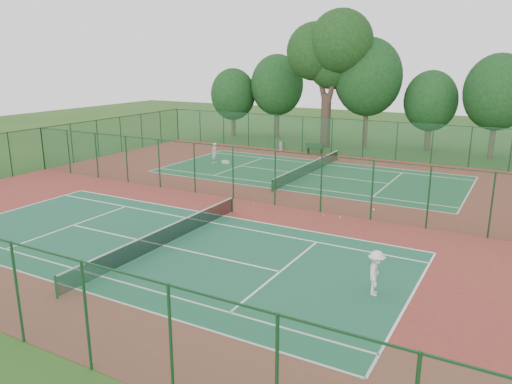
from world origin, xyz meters
TOP-DOWN VIEW (x-y plane):
  - ground at (0.00, 0.00)m, footprint 120.00×120.00m
  - red_pad at (0.00, 0.00)m, footprint 40.00×36.00m
  - court_near at (0.00, -9.00)m, footprint 23.77×10.97m
  - court_far at (0.00, 9.00)m, footprint 23.77×10.97m
  - fence_north at (0.00, 18.00)m, footprint 40.00×0.09m
  - fence_west at (-20.00, 0.00)m, footprint 0.09×36.00m
  - fence_divider at (0.00, 0.00)m, footprint 40.00×0.09m
  - tennis_net_near at (0.00, -9.00)m, footprint 0.10×12.90m
  - tennis_net_far at (0.00, 9.00)m, footprint 0.10×12.90m
  - player_near at (10.58, -9.13)m, footprint 0.90×1.28m
  - player_far at (-8.99, 8.93)m, footprint 0.45×0.67m
  - trash_bin at (-6.74, 17.60)m, footprint 0.52×0.52m
  - bench at (-3.08, 17.42)m, footprint 1.70×0.54m
  - kit_bag at (-8.06, 9.30)m, footprint 0.76×0.36m
  - stray_ball_a at (6.07, -0.52)m, footprint 0.07×0.07m
  - stray_ball_b at (5.08, -0.61)m, footprint 0.06×0.06m
  - stray_ball_c at (0.36, -0.68)m, footprint 0.07×0.07m
  - big_tree at (-3.54, 21.77)m, footprint 8.91×6.52m
  - evergreen_row at (0.50, 24.25)m, footprint 39.00×5.00m

SIDE VIEW (x-z plane):
  - ground at x=0.00m, z-range 0.00..0.00m
  - evergreen_row at x=0.50m, z-range -6.00..6.00m
  - red_pad at x=0.00m, z-range 0.00..0.01m
  - court_near at x=0.00m, z-range 0.01..0.02m
  - court_far at x=0.00m, z-range 0.01..0.02m
  - stray_ball_b at x=5.08m, z-range 0.01..0.07m
  - stray_ball_c at x=0.36m, z-range 0.01..0.08m
  - stray_ball_a at x=6.07m, z-range 0.01..0.08m
  - kit_bag at x=-8.06m, z-range 0.01..0.28m
  - trash_bin at x=-6.74m, z-range 0.01..0.91m
  - tennis_net_near at x=0.00m, z-range 0.06..1.03m
  - tennis_net_far at x=0.00m, z-range 0.06..1.03m
  - bench at x=-3.08m, z-range 0.03..1.07m
  - player_far at x=-8.99m, z-range 0.02..1.81m
  - player_near at x=10.58m, z-range 0.02..1.83m
  - fence_west at x=-20.00m, z-range 0.01..3.51m
  - fence_north at x=0.00m, z-range 0.01..3.51m
  - fence_divider at x=0.00m, z-range 0.01..3.51m
  - big_tree at x=-3.54m, z-range 2.85..16.53m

